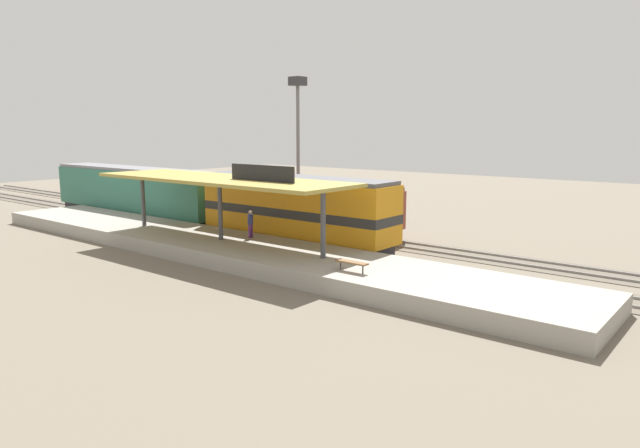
# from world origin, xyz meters

# --- Properties ---
(ground_plane) EXTENTS (120.00, 120.00, 0.00)m
(ground_plane) POSITION_xyz_m (2.00, 0.00, 0.00)
(ground_plane) COLOR #706656
(track_near) EXTENTS (3.20, 110.00, 0.16)m
(track_near) POSITION_xyz_m (0.00, 0.00, 0.03)
(track_near) COLOR #5F5649
(track_near) RESTS_ON ground
(track_far) EXTENTS (3.20, 110.00, 0.16)m
(track_far) POSITION_xyz_m (4.60, 0.00, 0.03)
(track_far) COLOR #5F5649
(track_far) RESTS_ON ground
(platform) EXTENTS (6.00, 44.00, 0.90)m
(platform) POSITION_xyz_m (-4.60, 0.00, 0.45)
(platform) COLOR #9E998E
(platform) RESTS_ON ground
(station_canopy) EXTENTS (5.20, 18.00, 4.70)m
(station_canopy) POSITION_xyz_m (-4.60, -0.09, 4.53)
(station_canopy) COLOR #47474C
(station_canopy) RESTS_ON platform
(platform_bench) EXTENTS (0.44, 1.70, 0.50)m
(platform_bench) POSITION_xyz_m (-6.00, -10.84, 1.34)
(platform_bench) COLOR #333338
(platform_bench) RESTS_ON platform
(locomotive) EXTENTS (2.93, 14.43, 4.44)m
(locomotive) POSITION_xyz_m (0.00, -1.99, 2.41)
(locomotive) COLOR #28282D
(locomotive) RESTS_ON track_near
(passenger_carriage_single) EXTENTS (2.90, 20.00, 4.24)m
(passenger_carriage_single) POSITION_xyz_m (0.00, 16.01, 2.31)
(passenger_carriage_single) COLOR #28282D
(passenger_carriage_single) RESTS_ON track_near
(freight_car) EXTENTS (2.80, 12.00, 3.54)m
(freight_car) POSITION_xyz_m (4.60, -0.74, 1.97)
(freight_car) COLOR #28282D
(freight_car) RESTS_ON track_far
(light_mast) EXTENTS (1.10, 1.10, 11.70)m
(light_mast) POSITION_xyz_m (7.80, 4.52, 8.40)
(light_mast) COLOR slate
(light_mast) RESTS_ON ground
(person_waiting) EXTENTS (0.34, 0.34, 1.71)m
(person_waiting) POSITION_xyz_m (-3.02, -0.97, 1.85)
(person_waiting) COLOR #663375
(person_waiting) RESTS_ON platform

